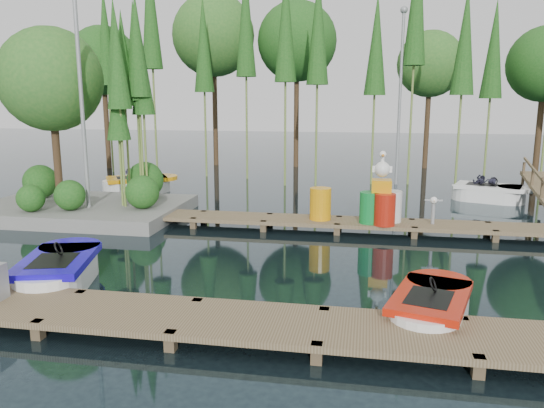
% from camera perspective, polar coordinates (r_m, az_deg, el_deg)
% --- Properties ---
extents(ground_plane, '(90.00, 90.00, 0.00)m').
position_cam_1_polar(ground_plane, '(12.82, -2.61, -5.18)').
color(ground_plane, '#192930').
extents(near_dock, '(18.00, 1.50, 0.50)m').
position_cam_1_polar(near_dock, '(8.67, -9.36, -12.03)').
color(near_dock, brown).
rests_on(near_dock, ground).
extents(far_dock, '(15.00, 1.20, 0.50)m').
position_cam_1_polar(far_dock, '(14.97, 3.24, -1.84)').
color(far_dock, brown).
rests_on(far_dock, ground).
extents(island, '(6.20, 4.20, 6.75)m').
position_cam_1_polar(island, '(17.75, -20.71, 9.16)').
color(island, slate).
rests_on(island, ground).
extents(tree_screen, '(34.42, 18.53, 10.31)m').
position_cam_1_polar(tree_screen, '(23.20, -1.83, 17.50)').
color(tree_screen, '#3F2C1B').
rests_on(tree_screen, ground).
extents(lamp_island, '(0.30, 0.30, 7.25)m').
position_cam_1_polar(lamp_island, '(16.67, -19.97, 12.82)').
color(lamp_island, gray).
rests_on(lamp_island, ground).
extents(lamp_rear, '(0.30, 0.30, 7.25)m').
position_cam_1_polar(lamp_rear, '(23.01, 13.67, 12.61)').
color(lamp_rear, gray).
rests_on(lamp_rear, ground).
extents(boat_blue, '(1.91, 2.99, 0.93)m').
position_cam_1_polar(boat_blue, '(11.39, -21.95, -6.76)').
color(boat_blue, white).
rests_on(boat_blue, ground).
extents(boat_red, '(1.73, 2.66, 0.82)m').
position_cam_1_polar(boat_red, '(9.28, 16.70, -10.73)').
color(boat_red, white).
rests_on(boat_red, ground).
extents(boat_yellow_far, '(3.14, 2.57, 1.44)m').
position_cam_1_polar(boat_yellow_far, '(21.37, -14.20, 2.04)').
color(boat_yellow_far, white).
rests_on(boat_yellow_far, ground).
extents(boat_white_far, '(3.06, 2.12, 1.32)m').
position_cam_1_polar(boat_white_far, '(20.48, 22.34, 1.11)').
color(boat_white_far, white).
rests_on(boat_white_far, ground).
extents(yellow_barrel, '(0.59, 0.59, 0.89)m').
position_cam_1_polar(yellow_barrel, '(14.81, 5.23, 0.03)').
color(yellow_barrel, orange).
rests_on(yellow_barrel, far_dock).
extents(drum_cluster, '(1.14, 1.04, 1.96)m').
position_cam_1_polar(drum_cluster, '(14.59, 11.74, 0.18)').
color(drum_cluster, '#0D7A2D').
rests_on(drum_cluster, far_dock).
extents(seagull_post, '(0.47, 0.25, 0.74)m').
position_cam_1_polar(seagull_post, '(14.86, 16.99, -0.17)').
color(seagull_post, gray).
rests_on(seagull_post, far_dock).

